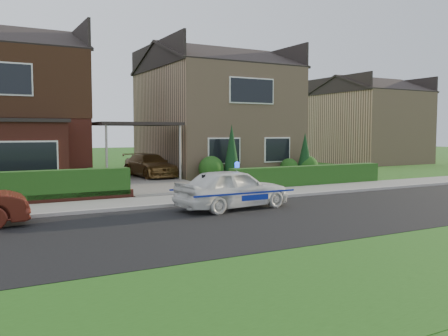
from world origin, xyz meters
TOP-DOWN VIEW (x-y plane):
  - ground at (0.00, 0.00)m, footprint 120.00×120.00m
  - road at (0.00, 0.00)m, footprint 60.00×6.00m
  - kerb at (0.00, 3.05)m, footprint 60.00×0.16m
  - sidewalk at (0.00, 4.10)m, footprint 60.00×2.00m
  - grass_verge at (0.00, -5.00)m, footprint 60.00×4.00m
  - driveway at (0.00, 11.00)m, footprint 3.80×12.00m
  - house_right at (5.80, 13.99)m, footprint 7.50×8.06m
  - carport_link at (0.00, 10.95)m, footprint 3.80×3.00m
  - dwarf_wall at (-5.80, 5.30)m, footprint 7.70×0.25m
  - hedge_left at (-5.80, 5.45)m, footprint 7.50×0.55m
  - hedge_right at (5.80, 5.35)m, footprint 7.50×0.55m
  - shrub_left_mid at (-4.00, 9.30)m, footprint 1.32×1.32m
  - shrub_left_near at (-2.40, 9.60)m, footprint 0.84×0.84m
  - shrub_right_near at (3.20, 9.40)m, footprint 1.20×1.20m
  - shrub_right_mid at (7.80, 9.50)m, footprint 0.96×0.96m
  - shrub_right_far at (8.80, 9.20)m, footprint 1.08×1.08m
  - conifer_a at (4.20, 9.20)m, footprint 0.90×0.90m
  - conifer_b at (8.60, 9.20)m, footprint 0.90×0.90m
  - neighbour_right at (20.00, 16.00)m, footprint 6.50×7.00m
  - police_car at (0.06, 1.82)m, footprint 3.30×3.73m
  - driveway_car at (1.00, 11.76)m, footprint 1.91×4.00m
  - potted_plant_b at (-5.18, 6.00)m, footprint 0.57×0.54m
  - potted_plant_c at (-2.50, 6.00)m, footprint 0.40×0.40m

SIDE VIEW (x-z plane):
  - ground at x=0.00m, z-range 0.00..0.00m
  - road at x=0.00m, z-range -0.01..0.01m
  - grass_verge at x=0.00m, z-range -0.01..0.01m
  - hedge_left at x=-5.80m, z-range -0.45..0.45m
  - hedge_right at x=5.80m, z-range -0.40..0.40m
  - sidewalk at x=0.00m, z-range 0.00..0.10m
  - kerb at x=0.00m, z-range 0.00..0.12m
  - driveway at x=0.00m, z-range 0.00..0.12m
  - dwarf_wall at x=-5.80m, z-range 0.00..0.36m
  - potted_plant_c at x=-2.50m, z-range 0.00..0.66m
  - potted_plant_b at x=-5.18m, z-range 0.00..0.82m
  - shrub_left_near at x=-2.40m, z-range 0.00..0.84m
  - shrub_right_mid at x=7.80m, z-range 0.00..0.96m
  - shrub_right_far at x=8.80m, z-range 0.00..1.08m
  - shrub_right_near at x=3.20m, z-range 0.00..1.20m
  - police_car at x=0.06m, z-range -0.08..1.31m
  - shrub_left_mid at x=-4.00m, z-range 0.00..1.32m
  - driveway_car at x=1.00m, z-range 0.12..1.25m
  - conifer_b at x=8.60m, z-range 0.00..2.20m
  - conifer_a at x=4.20m, z-range 0.00..2.60m
  - neighbour_right at x=20.00m, z-range 0.00..5.20m
  - carport_link at x=0.00m, z-range 1.27..4.04m
  - house_right at x=5.80m, z-range 0.04..7.29m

